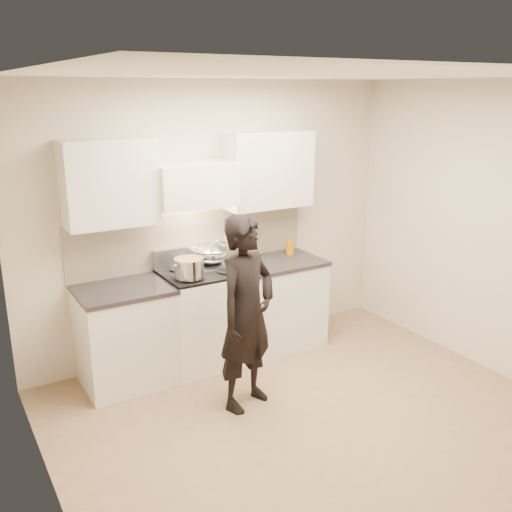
% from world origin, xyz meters
% --- Properties ---
extents(ground_plane, '(4.00, 4.00, 0.00)m').
position_xyz_m(ground_plane, '(0.00, 0.00, 0.00)').
color(ground_plane, '#8A6F4E').
extents(room_shell, '(4.04, 3.54, 2.70)m').
position_xyz_m(room_shell, '(-0.06, 0.37, 1.60)').
color(room_shell, '#C1B4A0').
rests_on(room_shell, ground).
extents(stove, '(0.76, 0.65, 0.96)m').
position_xyz_m(stove, '(-0.30, 1.42, 0.47)').
color(stove, silver).
rests_on(stove, ground).
extents(counter_right, '(0.92, 0.67, 0.92)m').
position_xyz_m(counter_right, '(0.53, 1.43, 0.46)').
color(counter_right, beige).
rests_on(counter_right, ground).
extents(counter_left, '(0.82, 0.67, 0.92)m').
position_xyz_m(counter_left, '(-1.08, 1.43, 0.46)').
color(counter_left, beige).
rests_on(counter_left, ground).
extents(wok, '(0.38, 0.47, 0.31)m').
position_xyz_m(wok, '(-0.14, 1.57, 1.06)').
color(wok, silver).
rests_on(wok, stove).
extents(stock_pot, '(0.36, 0.35, 0.18)m').
position_xyz_m(stock_pot, '(-0.50, 1.28, 1.05)').
color(stock_pot, silver).
rests_on(stock_pot, stove).
extents(utensil_crock, '(0.13, 0.13, 0.35)m').
position_xyz_m(utensil_crock, '(0.28, 1.67, 1.03)').
color(utensil_crock, '#B6B7C6').
rests_on(utensil_crock, counter_right).
extents(spice_jar, '(0.04, 0.04, 0.09)m').
position_xyz_m(spice_jar, '(0.33, 1.62, 0.97)').
color(spice_jar, '#C56223').
rests_on(spice_jar, counter_right).
extents(oil_glass, '(0.09, 0.09, 0.15)m').
position_xyz_m(oil_glass, '(0.78, 1.54, 1.00)').
color(oil_glass, '#AB6005').
rests_on(oil_glass, counter_right).
extents(person, '(0.71, 0.59, 1.66)m').
position_xyz_m(person, '(-0.33, 0.54, 0.83)').
color(person, black).
rests_on(person, ground).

